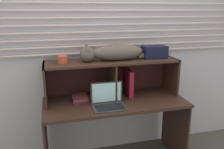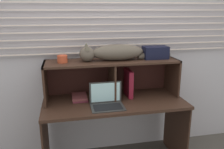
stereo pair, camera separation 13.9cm
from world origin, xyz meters
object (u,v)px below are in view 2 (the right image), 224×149
at_px(cat, 115,53).
at_px(storage_box, 155,52).
at_px(small_basket, 62,59).
at_px(laptop, 107,101).
at_px(binder_upright, 128,83).
at_px(book_stack, 80,97).

xyz_separation_m(cat, storage_box, (0.45, 0.00, -0.02)).
height_order(small_basket, storage_box, storage_box).
xyz_separation_m(small_basket, storage_box, (1.00, 0.00, 0.03)).
relative_size(cat, laptop, 3.02).
relative_size(binder_upright, book_stack, 1.22).
height_order(cat, binder_upright, cat).
height_order(laptop, binder_upright, binder_upright).
xyz_separation_m(laptop, small_basket, (-0.41, 0.24, 0.40)).
distance_m(binder_upright, book_stack, 0.56).
bearing_deg(cat, small_basket, 180.00).
distance_m(book_stack, small_basket, 0.46).
height_order(cat, small_basket, cat).
bearing_deg(book_stack, storage_box, -0.03).
bearing_deg(binder_upright, book_stack, 179.95).
bearing_deg(cat, storage_box, 0.00).
height_order(laptop, storage_box, storage_box).
relative_size(laptop, binder_upright, 1.10).
bearing_deg(small_basket, book_stack, 0.16).
distance_m(small_basket, storage_box, 1.00).
relative_size(cat, storage_box, 3.70).
height_order(binder_upright, book_stack, binder_upright).
bearing_deg(storage_box, book_stack, 179.97).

